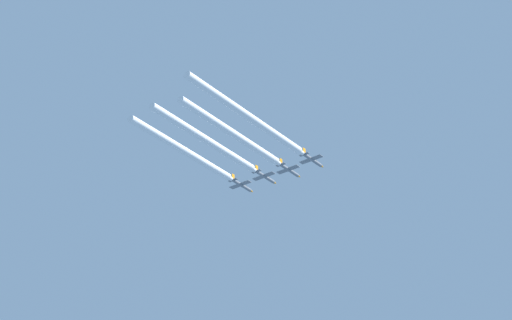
% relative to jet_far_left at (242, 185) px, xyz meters
% --- Properties ---
extents(jet_far_left, '(7.81, 11.38, 2.73)m').
position_rel_jet_far_left_xyz_m(jet_far_left, '(0.00, 0.00, 0.00)').
color(jet_far_left, slate).
extents(jet_inner_left, '(7.81, 11.38, 2.73)m').
position_rel_jet_far_left_xyz_m(jet_inner_left, '(9.36, 0.01, 0.01)').
color(jet_inner_left, slate).
extents(jet_center, '(7.81, 11.38, 2.73)m').
position_rel_jet_far_left_xyz_m(jet_center, '(17.97, 1.09, -0.02)').
color(jet_center, slate).
extents(jet_inner_right, '(7.81, 11.38, 2.73)m').
position_rel_jet_far_left_xyz_m(jet_inner_right, '(27.26, 0.31, 0.08)').
color(jet_inner_right, slate).
extents(smoke_trail_far_left, '(2.35, 46.14, 2.35)m').
position_rel_jet_far_left_xyz_m(smoke_trail_far_left, '(0.00, -28.29, -0.03)').
color(smoke_trail_far_left, white).
extents(smoke_trail_inner_left, '(2.35, 47.40, 2.35)m').
position_rel_jet_far_left_xyz_m(smoke_trail_inner_left, '(9.36, -28.91, -0.01)').
color(smoke_trail_inner_left, white).
extents(smoke_trail_center, '(2.35, 46.22, 2.35)m').
position_rel_jet_far_left_xyz_m(smoke_trail_center, '(17.97, -27.24, -0.05)').
color(smoke_trail_center, white).
extents(smoke_trail_inner_right, '(2.35, 53.49, 2.35)m').
position_rel_jet_far_left_xyz_m(smoke_trail_inner_right, '(27.26, -31.65, 0.06)').
color(smoke_trail_inner_right, white).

